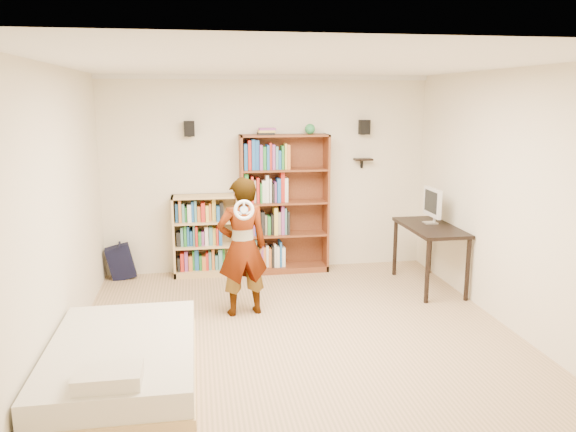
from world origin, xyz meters
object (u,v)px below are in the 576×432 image
object	(u,v)px
computer_desk	(429,257)
daybed	(123,361)
tall_bookshelf	(284,204)
person	(242,247)
low_bookshelf	(206,235)

from	to	relation	value
computer_desk	daybed	world-z (taller)	computer_desk
tall_bookshelf	person	distance (m)	1.68
daybed	person	distance (m)	2.00
low_bookshelf	person	bearing A→B (deg)	-76.06
low_bookshelf	daybed	world-z (taller)	low_bookshelf
daybed	person	bearing A→B (deg)	54.12
tall_bookshelf	daybed	size ratio (longest dim) A/B	1.04
tall_bookshelf	computer_desk	world-z (taller)	tall_bookshelf
low_bookshelf	person	world-z (taller)	person
tall_bookshelf	low_bookshelf	xyz separation A→B (m)	(-1.09, 0.01, -0.40)
low_bookshelf	daybed	size ratio (longest dim) A/B	0.60
tall_bookshelf	person	xyz separation A→B (m)	(-0.71, -1.51, -0.18)
tall_bookshelf	low_bookshelf	size ratio (longest dim) A/B	1.73
computer_desk	daybed	bearing A→B (deg)	-149.60
low_bookshelf	tall_bookshelf	bearing A→B (deg)	-0.53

